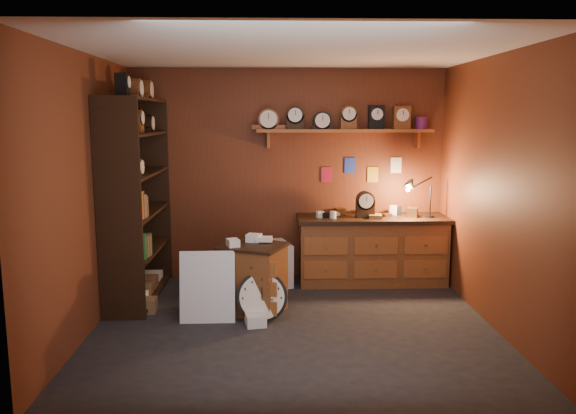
{
  "coord_description": "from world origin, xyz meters",
  "views": [
    {
      "loc": [
        -0.23,
        -5.43,
        2.09
      ],
      "look_at": [
        -0.05,
        0.35,
        1.16
      ],
      "focal_mm": 35.0,
      "sensor_mm": 36.0,
      "label": 1
    }
  ],
  "objects_px": {
    "low_cabinet": "(253,275)",
    "workbench": "(372,246)",
    "big_round_clock": "(262,297)",
    "shelving_unit": "(134,191)"
  },
  "relations": [
    {
      "from": "low_cabinet",
      "to": "workbench",
      "type": "bearing_deg",
      "value": 59.04
    },
    {
      "from": "low_cabinet",
      "to": "big_round_clock",
      "type": "xyz_separation_m",
      "value": [
        0.1,
        -0.28,
        -0.15
      ]
    },
    {
      "from": "big_round_clock",
      "to": "workbench",
      "type": "bearing_deg",
      "value": 44.25
    },
    {
      "from": "low_cabinet",
      "to": "shelving_unit",
      "type": "bearing_deg",
      "value": -178.82
    },
    {
      "from": "workbench",
      "to": "big_round_clock",
      "type": "distance_m",
      "value": 1.93
    },
    {
      "from": "big_round_clock",
      "to": "low_cabinet",
      "type": "bearing_deg",
      "value": 109.83
    },
    {
      "from": "shelving_unit",
      "to": "low_cabinet",
      "type": "bearing_deg",
      "value": -22.29
    },
    {
      "from": "shelving_unit",
      "to": "big_round_clock",
      "type": "xyz_separation_m",
      "value": [
        1.47,
        -0.84,
        -1.0
      ]
    },
    {
      "from": "shelving_unit",
      "to": "workbench",
      "type": "height_order",
      "value": "shelving_unit"
    },
    {
      "from": "shelving_unit",
      "to": "big_round_clock",
      "type": "height_order",
      "value": "shelving_unit"
    }
  ]
}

